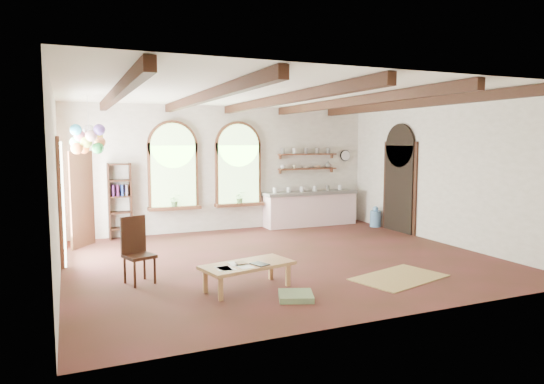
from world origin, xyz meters
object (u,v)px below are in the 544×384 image
coffee_table (247,267)px  balloon_cluster (89,140)px  kitchen_counter (310,208)px  side_chair (139,264)px

coffee_table → balloon_cluster: balloon_cluster is taller
kitchen_counter → balloon_cluster: (-5.71, -1.48, 1.86)m
side_chair → balloon_cluster: 3.12m
kitchen_counter → side_chair: side_chair is taller
coffee_table → balloon_cluster: (-2.12, 3.30, 1.97)m
side_chair → balloon_cluster: (-0.60, 2.30, 2.02)m
side_chair → balloon_cluster: balloon_cluster is taller
coffee_table → balloon_cluster: 4.39m
kitchen_counter → balloon_cluster: balloon_cluster is taller
side_chair → kitchen_counter: bearing=36.5°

